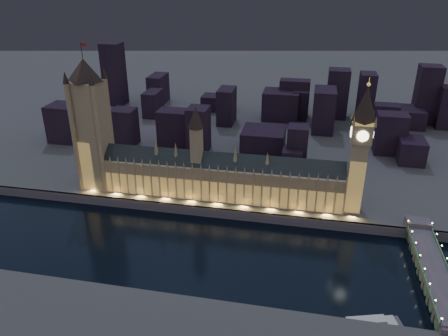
% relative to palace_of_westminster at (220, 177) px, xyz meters
% --- Properties ---
extents(ground_plane, '(2000.00, 2000.00, 0.00)m').
position_rel_palace_of_westminster_xyz_m(ground_plane, '(0.07, -61.74, -26.37)').
color(ground_plane, black).
rests_on(ground_plane, ground).
extents(north_bank, '(2000.00, 960.00, 8.00)m').
position_rel_palace_of_westminster_xyz_m(north_bank, '(0.07, 458.26, -22.37)').
color(north_bank, '#3F4740').
rests_on(north_bank, ground).
extents(embankment_wall, '(2000.00, 2.50, 8.00)m').
position_rel_palace_of_westminster_xyz_m(embankment_wall, '(0.07, -20.74, -22.37)').
color(embankment_wall, '#414355').
rests_on(embankment_wall, ground).
extents(palace_of_westminster, '(202.00, 21.67, 78.00)m').
position_rel_palace_of_westminster_xyz_m(palace_of_westminster, '(0.00, 0.00, 0.00)').
color(palace_of_westminster, gray).
rests_on(palace_of_westminster, north_bank).
extents(victoria_tower, '(31.68, 31.68, 123.42)m').
position_rel_palace_of_westminster_xyz_m(victoria_tower, '(-109.93, 0.19, 42.91)').
color(victoria_tower, gray).
rests_on(victoria_tower, north_bank).
extents(elizabeth_tower, '(18.00, 18.00, 106.50)m').
position_rel_palace_of_westminster_xyz_m(elizabeth_tower, '(108.07, 0.19, 40.95)').
color(elizabeth_tower, gray).
rests_on(elizabeth_tower, north_bank).
extents(westminster_bridge, '(17.44, 113.00, 15.90)m').
position_rel_palace_of_westminster_xyz_m(westminster_bridge, '(155.16, -65.19, -20.38)').
color(westminster_bridge, '#414355').
rests_on(westminster_bridge, ground).
extents(river_boat, '(43.14, 21.72, 4.50)m').
position_rel_palace_of_westminster_xyz_m(river_boat, '(109.99, -118.65, -24.81)').
color(river_boat, '#414355').
rests_on(river_boat, ground).
extents(city_backdrop, '(493.24, 215.63, 84.01)m').
position_rel_palace_of_westminster_xyz_m(city_backdrop, '(35.12, 185.83, 4.03)').
color(city_backdrop, black).
rests_on(city_backdrop, north_bank).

